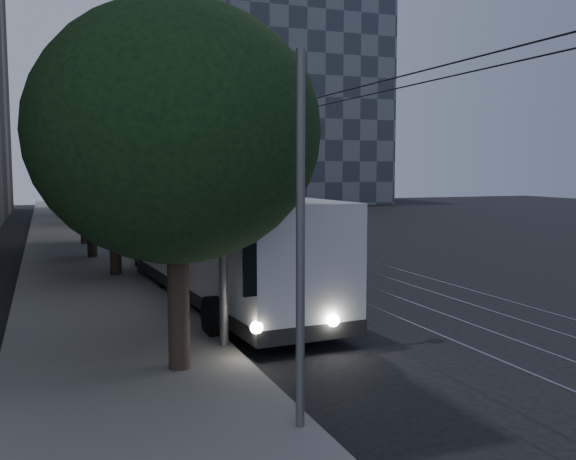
{
  "coord_description": "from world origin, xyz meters",
  "views": [
    {
      "loc": [
        -8.96,
        -19.09,
        4.22
      ],
      "look_at": [
        -0.31,
        3.67,
        1.86
      ],
      "focal_mm": 40.0,
      "sensor_mm": 36.0,
      "label": 1
    }
  ],
  "objects_px": {
    "pickup_silver": "(177,245)",
    "streetlamp_far": "(105,127)",
    "trolleybus": "(219,244)",
    "car_white_c": "(134,222)",
    "car_white_a": "(134,230)",
    "car_white_d": "(126,214)",
    "car_white_b": "(157,226)",
    "streetlamp_near": "(240,87)"
  },
  "relations": [
    {
      "from": "pickup_silver",
      "to": "car_white_c",
      "type": "distance_m",
      "value": 16.55
    },
    {
      "from": "car_white_c",
      "to": "pickup_silver",
      "type": "bearing_deg",
      "value": -87.79
    },
    {
      "from": "car_white_d",
      "to": "streetlamp_near",
      "type": "bearing_deg",
      "value": -98.12
    },
    {
      "from": "car_white_b",
      "to": "streetlamp_near",
      "type": "bearing_deg",
      "value": -115.52
    },
    {
      "from": "car_white_a",
      "to": "car_white_c",
      "type": "bearing_deg",
      "value": 59.64
    },
    {
      "from": "car_white_b",
      "to": "streetlamp_far",
      "type": "bearing_deg",
      "value": 117.84
    },
    {
      "from": "car_white_a",
      "to": "streetlamp_near",
      "type": "bearing_deg",
      "value": -114.32
    },
    {
      "from": "pickup_silver",
      "to": "streetlamp_far",
      "type": "distance_m",
      "value": 15.11
    },
    {
      "from": "trolleybus",
      "to": "car_white_b",
      "type": "height_order",
      "value": "trolleybus"
    },
    {
      "from": "car_white_a",
      "to": "streetlamp_far",
      "type": "distance_m",
      "value": 6.85
    },
    {
      "from": "pickup_silver",
      "to": "car_white_b",
      "type": "bearing_deg",
      "value": 96.46
    },
    {
      "from": "car_white_a",
      "to": "streetlamp_far",
      "type": "bearing_deg",
      "value": 90.24
    },
    {
      "from": "streetlamp_near",
      "to": "streetlamp_far",
      "type": "bearing_deg",
      "value": 91.24
    },
    {
      "from": "car_white_c",
      "to": "car_white_a",
      "type": "bearing_deg",
      "value": -94.22
    },
    {
      "from": "car_white_c",
      "to": "streetlamp_far",
      "type": "bearing_deg",
      "value": -122.71
    },
    {
      "from": "pickup_silver",
      "to": "streetlamp_far",
      "type": "bearing_deg",
      "value": 108.33
    },
    {
      "from": "pickup_silver",
      "to": "car_white_c",
      "type": "height_order",
      "value": "pickup_silver"
    },
    {
      "from": "car_white_d",
      "to": "car_white_b",
      "type": "bearing_deg",
      "value": -92.75
    },
    {
      "from": "pickup_silver",
      "to": "car_white_a",
      "type": "height_order",
      "value": "pickup_silver"
    },
    {
      "from": "car_white_a",
      "to": "car_white_c",
      "type": "height_order",
      "value": "car_white_c"
    },
    {
      "from": "car_white_c",
      "to": "car_white_d",
      "type": "xyz_separation_m",
      "value": [
        0.17,
        5.76,
        0.13
      ]
    },
    {
      "from": "pickup_silver",
      "to": "car_white_b",
      "type": "xyz_separation_m",
      "value": [
        1.04,
        11.5,
        -0.16
      ]
    },
    {
      "from": "streetlamp_far",
      "to": "streetlamp_near",
      "type": "bearing_deg",
      "value": -88.76
    },
    {
      "from": "streetlamp_near",
      "to": "car_white_b",
      "type": "bearing_deg",
      "value": 85.14
    },
    {
      "from": "car_white_b",
      "to": "streetlamp_near",
      "type": "distance_m",
      "value": 25.2
    },
    {
      "from": "pickup_silver",
      "to": "car_white_a",
      "type": "relative_size",
      "value": 1.82
    },
    {
      "from": "trolleybus",
      "to": "streetlamp_far",
      "type": "relative_size",
      "value": 1.18
    },
    {
      "from": "car_white_d",
      "to": "streetlamp_near",
      "type": "distance_m",
      "value": 35.78
    },
    {
      "from": "trolleybus",
      "to": "car_white_c",
      "type": "height_order",
      "value": "trolleybus"
    },
    {
      "from": "trolleybus",
      "to": "car_white_a",
      "type": "xyz_separation_m",
      "value": [
        -0.27,
        18.61,
        -1.2
      ]
    },
    {
      "from": "pickup_silver",
      "to": "car_white_b",
      "type": "distance_m",
      "value": 11.55
    },
    {
      "from": "car_white_d",
      "to": "streetlamp_near",
      "type": "relative_size",
      "value": 0.45
    },
    {
      "from": "car_white_a",
      "to": "car_white_b",
      "type": "height_order",
      "value": "car_white_b"
    },
    {
      "from": "pickup_silver",
      "to": "streetlamp_near",
      "type": "height_order",
      "value": "streetlamp_near"
    },
    {
      "from": "trolleybus",
      "to": "car_white_b",
      "type": "bearing_deg",
      "value": 82.44
    },
    {
      "from": "car_white_b",
      "to": "car_white_a",
      "type": "bearing_deg",
      "value": 178.34
    },
    {
      "from": "trolleybus",
      "to": "streetlamp_near",
      "type": "height_order",
      "value": "streetlamp_near"
    },
    {
      "from": "car_white_b",
      "to": "streetlamp_far",
      "type": "xyz_separation_m",
      "value": [
        -2.67,
        2.36,
        5.96
      ]
    },
    {
      "from": "trolleybus",
      "to": "streetlamp_far",
      "type": "height_order",
      "value": "streetlamp_far"
    },
    {
      "from": "streetlamp_near",
      "to": "streetlamp_far",
      "type": "distance_m",
      "value": 26.93
    },
    {
      "from": "car_white_d",
      "to": "trolleybus",
      "type": "bearing_deg",
      "value": -96.85
    },
    {
      "from": "car_white_a",
      "to": "car_white_d",
      "type": "relative_size",
      "value": 0.8
    }
  ]
}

